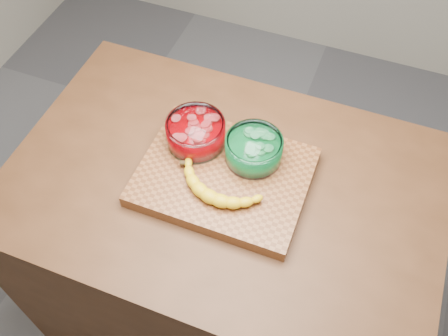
% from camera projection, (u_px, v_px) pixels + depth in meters
% --- Properties ---
extents(ground, '(3.50, 3.50, 0.00)m').
position_uv_depth(ground, '(224.00, 303.00, 2.10)').
color(ground, '#5D5D62').
rests_on(ground, ground).
extents(counter, '(1.20, 0.80, 0.90)m').
position_uv_depth(counter, '(224.00, 255.00, 1.73)').
color(counter, '#4A2A16').
rests_on(counter, ground).
extents(cutting_board, '(0.45, 0.35, 0.04)m').
position_uv_depth(cutting_board, '(224.00, 177.00, 1.35)').
color(cutting_board, brown).
rests_on(cutting_board, counter).
extents(bowl_red, '(0.16, 0.16, 0.08)m').
position_uv_depth(bowl_red, '(196.00, 133.00, 1.37)').
color(bowl_red, white).
rests_on(bowl_red, cutting_board).
extents(bowl_green, '(0.16, 0.16, 0.07)m').
position_uv_depth(bowl_green, '(254.00, 149.00, 1.34)').
color(bowl_green, white).
rests_on(bowl_green, cutting_board).
extents(banana, '(0.27, 0.14, 0.04)m').
position_uv_depth(banana, '(219.00, 186.00, 1.29)').
color(banana, gold).
rests_on(banana, cutting_board).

